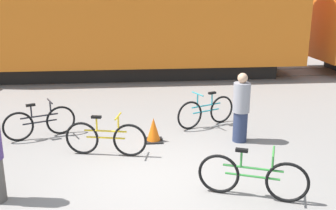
{
  "coord_description": "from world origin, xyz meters",
  "views": [
    {
      "loc": [
        -0.37,
        -6.44,
        3.25
      ],
      "look_at": [
        0.37,
        0.94,
        1.1
      ],
      "focal_mm": 42.0,
      "sensor_mm": 36.0,
      "label": 1
    }
  ],
  "objects_px": {
    "freight_train": "(137,2)",
    "bicycle_teal": "(206,112)",
    "bicycle_yellow": "(106,138)",
    "bicycle_green": "(252,177)",
    "traffic_cone": "(154,130)",
    "person_in_grey": "(241,108)",
    "bicycle_black": "(40,122)"
  },
  "relations": [
    {
      "from": "bicycle_green",
      "to": "bicycle_teal",
      "type": "distance_m",
      "value": 3.58
    },
    {
      "from": "bicycle_yellow",
      "to": "bicycle_green",
      "type": "bearing_deg",
      "value": -38.96
    },
    {
      "from": "freight_train",
      "to": "traffic_cone",
      "type": "relative_size",
      "value": 72.35
    },
    {
      "from": "freight_train",
      "to": "person_in_grey",
      "type": "bearing_deg",
      "value": -74.44
    },
    {
      "from": "bicycle_black",
      "to": "person_in_grey",
      "type": "bearing_deg",
      "value": -8.57
    },
    {
      "from": "traffic_cone",
      "to": "bicycle_black",
      "type": "bearing_deg",
      "value": 169.04
    },
    {
      "from": "freight_train",
      "to": "bicycle_yellow",
      "type": "xyz_separation_m",
      "value": [
        -0.88,
        -7.92,
        -2.49
      ]
    },
    {
      "from": "bicycle_black",
      "to": "person_in_grey",
      "type": "relative_size",
      "value": 0.97
    },
    {
      "from": "bicycle_yellow",
      "to": "person_in_grey",
      "type": "height_order",
      "value": "person_in_grey"
    },
    {
      "from": "bicycle_yellow",
      "to": "bicycle_teal",
      "type": "distance_m",
      "value": 2.88
    },
    {
      "from": "bicycle_yellow",
      "to": "bicycle_teal",
      "type": "height_order",
      "value": "bicycle_teal"
    },
    {
      "from": "person_in_grey",
      "to": "bicycle_yellow",
      "type": "bearing_deg",
      "value": -106.79
    },
    {
      "from": "freight_train",
      "to": "bicycle_teal",
      "type": "relative_size",
      "value": 25.74
    },
    {
      "from": "freight_train",
      "to": "bicycle_black",
      "type": "height_order",
      "value": "freight_train"
    },
    {
      "from": "bicycle_green",
      "to": "bicycle_teal",
      "type": "relative_size",
      "value": 1.08
    },
    {
      "from": "freight_train",
      "to": "bicycle_teal",
      "type": "bearing_deg",
      "value": -76.58
    },
    {
      "from": "bicycle_green",
      "to": "bicycle_black",
      "type": "xyz_separation_m",
      "value": [
        -4.0,
        3.16,
        -0.0
      ]
    },
    {
      "from": "bicycle_teal",
      "to": "person_in_grey",
      "type": "xyz_separation_m",
      "value": [
        0.56,
        -1.1,
        0.4
      ]
    },
    {
      "from": "bicycle_green",
      "to": "person_in_grey",
      "type": "bearing_deg",
      "value": 78.63
    },
    {
      "from": "bicycle_green",
      "to": "bicycle_black",
      "type": "height_order",
      "value": "bicycle_green"
    },
    {
      "from": "bicycle_yellow",
      "to": "person_in_grey",
      "type": "bearing_deg",
      "value": 9.75
    },
    {
      "from": "freight_train",
      "to": "traffic_cone",
      "type": "xyz_separation_m",
      "value": [
        0.14,
        -7.23,
        -2.61
      ]
    },
    {
      "from": "bicycle_yellow",
      "to": "traffic_cone",
      "type": "relative_size",
      "value": 3.03
    },
    {
      "from": "freight_train",
      "to": "bicycle_green",
      "type": "height_order",
      "value": "freight_train"
    },
    {
      "from": "bicycle_yellow",
      "to": "bicycle_green",
      "type": "distance_m",
      "value": 3.15
    },
    {
      "from": "bicycle_teal",
      "to": "traffic_cone",
      "type": "distance_m",
      "value": 1.65
    },
    {
      "from": "bicycle_black",
      "to": "freight_train",
      "type": "bearing_deg",
      "value": 70.12
    },
    {
      "from": "freight_train",
      "to": "person_in_grey",
      "type": "distance_m",
      "value": 7.97
    },
    {
      "from": "bicycle_green",
      "to": "traffic_cone",
      "type": "relative_size",
      "value": 3.03
    },
    {
      "from": "bicycle_green",
      "to": "traffic_cone",
      "type": "distance_m",
      "value": 3.03
    },
    {
      "from": "bicycle_yellow",
      "to": "bicycle_black",
      "type": "bearing_deg",
      "value": 142.65
    },
    {
      "from": "bicycle_teal",
      "to": "traffic_cone",
      "type": "bearing_deg",
      "value": -146.19
    }
  ]
}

